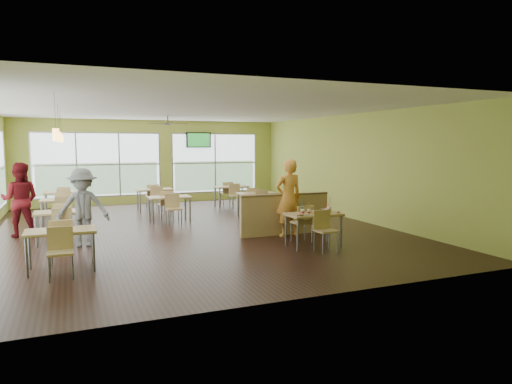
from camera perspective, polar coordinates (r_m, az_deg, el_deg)
room at (r=12.22m, az=-8.04°, el=2.73°), size 12.00×12.04×3.20m
window_bays at (r=14.92m, az=-20.93°, el=2.50°), size 9.24×10.24×2.38m
main_table at (r=10.28m, az=7.18°, el=-3.31°), size 1.22×1.52×0.87m
half_wall_divider at (r=11.56m, az=3.63°, el=-2.78°), size 2.40×0.14×1.04m
dining_tables at (r=13.77m, az=-13.99°, el=-1.08°), size 6.92×8.72×0.87m
pendant_lights at (r=12.50m, az=-23.35°, el=6.29°), size 0.11×7.31×0.86m
ceiling_fan at (r=15.14m, az=-10.96°, el=8.40°), size 1.25×1.25×0.29m
tv_backwall at (r=18.36m, az=-7.19°, el=6.47°), size 1.00×0.07×0.60m
man_plaid at (r=11.31m, az=4.09°, el=-0.75°), size 0.72×0.49×1.92m
patron_maroon at (r=12.67m, az=-27.40°, el=-0.86°), size 0.99×0.83×1.84m
patron_grey at (r=10.93m, az=-20.83°, el=-1.80°), size 1.20×0.77×1.75m
cup_blue at (r=9.97m, az=5.85°, el=-2.51°), size 0.09×0.09×0.32m
cup_yellow at (r=10.00m, az=6.63°, el=-2.51°), size 0.08×0.08×0.31m
cup_red_near at (r=10.14m, az=8.82°, el=-2.41°), size 0.09×0.09×0.32m
cup_red_far at (r=10.34m, az=9.12°, el=-2.19°), size 0.10×0.10×0.38m
food_basket at (r=10.56m, az=8.70°, el=-2.25°), size 0.25×0.25×0.06m
ketchup_cup at (r=10.40m, az=10.27°, el=-2.51°), size 0.07×0.07×0.03m
wrapper_left at (r=9.85m, az=5.54°, el=-2.87°), size 0.17×0.15×0.04m
wrapper_mid at (r=10.38m, az=7.24°, el=-2.42°), size 0.22×0.21×0.05m
wrapper_right at (r=10.08m, az=8.84°, el=-2.72°), size 0.16×0.15×0.04m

